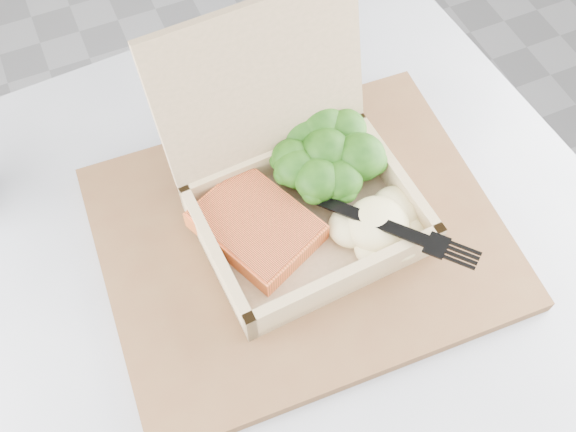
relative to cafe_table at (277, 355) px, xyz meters
name	(u,v)px	position (x,y,z in m)	size (l,w,h in m)	color
floor	(563,365)	(0.59, -0.09, -0.53)	(4.00, 4.00, 0.00)	#9B9BA1
cafe_table	(277,355)	(0.00, 0.00, 0.00)	(0.79, 0.79, 0.71)	black
serving_tray	(301,237)	(0.05, 0.04, 0.19)	(0.39, 0.31, 0.02)	brown
takeout_container	(293,178)	(0.06, 0.08, 0.25)	(0.22, 0.22, 0.19)	tan
salmon_fillet	(256,226)	(0.01, 0.06, 0.22)	(0.09, 0.11, 0.02)	orange
broccoli_pile	(325,158)	(0.10, 0.10, 0.23)	(0.12, 0.12, 0.04)	#2E6717
mashed_potatoes	(378,224)	(0.11, 0.01, 0.23)	(0.10, 0.09, 0.03)	#F4E59E
plastic_fork	(348,209)	(0.09, 0.03, 0.24)	(0.12, 0.15, 0.02)	black
receipt	(238,99)	(0.06, 0.24, 0.18)	(0.07, 0.13, 0.00)	silver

